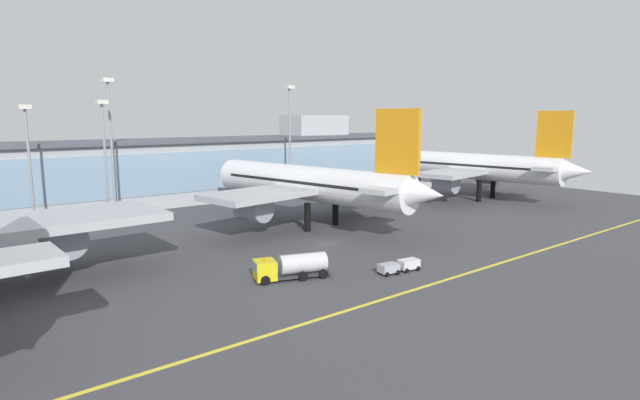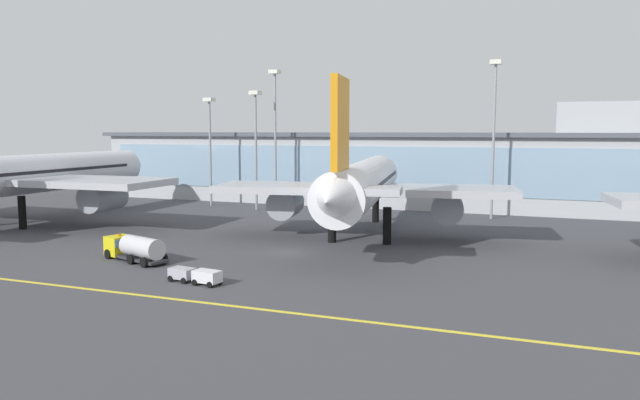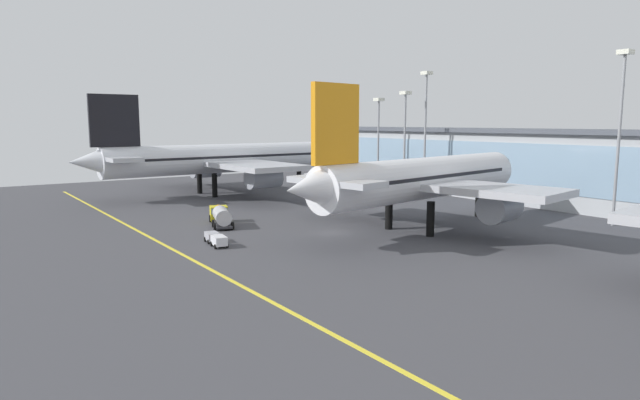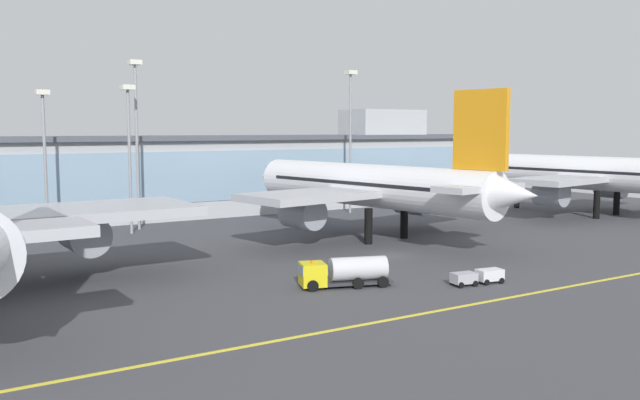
# 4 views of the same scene
# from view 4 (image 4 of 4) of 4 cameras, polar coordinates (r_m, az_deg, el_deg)

# --- Properties ---
(ground_plane) EXTENTS (180.00, 180.00, 0.00)m
(ground_plane) POSITION_cam_4_polar(r_m,az_deg,el_deg) (83.35, 6.09, -4.69)
(ground_plane) COLOR #424247
(taxiway_centreline_stripe) EXTENTS (144.00, 0.50, 0.01)m
(taxiway_centreline_stripe) POSITION_cam_4_polar(r_m,az_deg,el_deg) (67.74, 17.68, -7.42)
(taxiway_centreline_stripe) COLOR yellow
(taxiway_centreline_stripe) RESTS_ON ground
(terminal_building) EXTENTS (127.35, 14.00, 19.41)m
(terminal_building) POSITION_cam_4_polar(r_m,az_deg,el_deg) (125.81, -7.33, 2.37)
(terminal_building) COLOR #ADB2B7
(terminal_building) RESTS_ON ground
(airliner_near_right) EXTENTS (40.92, 51.71, 20.07)m
(airliner_near_right) POSITION_cam_4_polar(r_m,az_deg,el_deg) (95.36, 4.31, 1.13)
(airliner_near_right) COLOR black
(airliner_near_right) RESTS_ON ground
(airliner_far_right) EXTENTS (39.19, 49.63, 20.19)m
(airliner_far_right) POSITION_cam_4_polar(r_m,az_deg,el_deg) (130.25, 21.88, 2.04)
(airliner_far_right) COLOR black
(airliner_far_right) RESTS_ON ground
(fuel_tanker_truck) EXTENTS (9.35, 5.33, 2.90)m
(fuel_tanker_truck) POSITION_cam_4_polar(r_m,az_deg,el_deg) (66.70, 1.86, -6.02)
(fuel_tanker_truck) COLOR black
(fuel_tanker_truck) RESTS_ON ground
(baggage_tug_near) EXTENTS (5.76, 2.44, 1.40)m
(baggage_tug_near) POSITION_cam_4_polar(r_m,az_deg,el_deg) (69.64, 13.11, -6.27)
(baggage_tug_near) COLOR black
(baggage_tug_near) RESTS_ON ground
(apron_light_mast_west) EXTENTS (1.80, 1.80, 21.73)m
(apron_light_mast_west) POSITION_cam_4_polar(r_m,az_deg,el_deg) (103.13, -15.74, 5.21)
(apron_light_mast_west) COLOR gray
(apron_light_mast_west) RESTS_ON ground
(apron_light_mast_centre) EXTENTS (1.80, 1.80, 25.90)m
(apron_light_mast_centre) POSITION_cam_4_polar(r_m,az_deg,el_deg) (124.52, 2.57, 6.59)
(apron_light_mast_centre) COLOR gray
(apron_light_mast_centre) RESTS_ON ground
(apron_light_mast_east) EXTENTS (1.80, 1.80, 20.82)m
(apron_light_mast_east) POSITION_cam_4_polar(r_m,az_deg,el_deg) (103.11, -22.14, 4.71)
(apron_light_mast_east) COLOR gray
(apron_light_mast_east) RESTS_ON ground
(apron_light_mast_far_east) EXTENTS (1.80, 1.80, 25.69)m
(apron_light_mast_far_east) POSITION_cam_4_polar(r_m,az_deg,el_deg) (107.21, -15.16, 6.42)
(apron_light_mast_far_east) COLOR gray
(apron_light_mast_far_east) RESTS_ON ground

